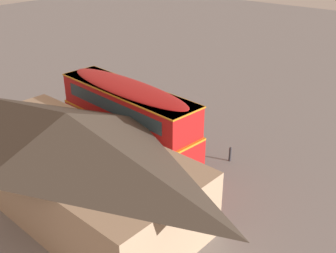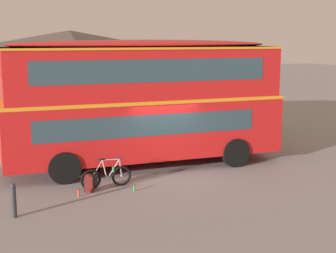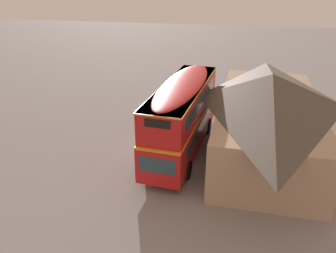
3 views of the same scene
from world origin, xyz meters
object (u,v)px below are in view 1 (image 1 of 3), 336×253
at_px(double_decker_bus, 128,117).
at_px(kerb_bollard, 230,154).
at_px(backpack_on_ground, 185,152).
at_px(water_bottle_red_squeeze, 194,155).
at_px(touring_bicycle, 177,149).
at_px(water_bottle_green_metal, 174,145).

xyz_separation_m(double_decker_bus, kerb_bollard, (-5.38, -3.42, -2.15)).
relative_size(backpack_on_ground, water_bottle_red_squeeze, 2.29).
relative_size(backpack_on_ground, kerb_bollard, 0.60).
xyz_separation_m(water_bottle_red_squeeze, kerb_bollard, (-2.08, -0.99, 0.38)).
bearing_deg(touring_bicycle, water_bottle_green_metal, -43.66).
height_order(double_decker_bus, kerb_bollard, double_decker_bus).
bearing_deg(water_bottle_green_metal, touring_bicycle, 136.34).
xyz_separation_m(double_decker_bus, backpack_on_ground, (-2.86, -2.10, -2.34)).
bearing_deg(water_bottle_red_squeeze, kerb_bollard, -154.53).
bearing_deg(backpack_on_ground, water_bottle_green_metal, -23.76).
xyz_separation_m(touring_bicycle, kerb_bollard, (-3.09, -1.46, 0.13)).
distance_m(touring_bicycle, backpack_on_ground, 0.59).
bearing_deg(water_bottle_green_metal, backpack_on_ground, 156.24).
height_order(double_decker_bus, water_bottle_red_squeeze, double_decker_bus).
height_order(double_decker_bus, water_bottle_green_metal, double_decker_bus).
height_order(touring_bicycle, backpack_on_ground, touring_bicycle).
distance_m(double_decker_bus, kerb_bollard, 6.73).
xyz_separation_m(touring_bicycle, backpack_on_ground, (-0.57, -0.13, -0.07)).
relative_size(touring_bicycle, backpack_on_ground, 2.98).
bearing_deg(kerb_bollard, water_bottle_red_squeeze, 25.47).
relative_size(water_bottle_green_metal, water_bottle_red_squeeze, 0.92).
relative_size(double_decker_bus, water_bottle_green_metal, 45.62).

